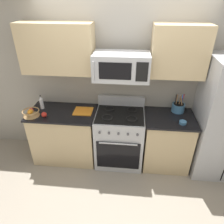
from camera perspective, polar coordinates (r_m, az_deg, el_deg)
name	(u,v)px	position (r m, az deg, el deg)	size (l,w,h in m)	color
ground_plane	(116,189)	(3.32, 1.12, -20.43)	(16.00, 16.00, 0.00)	gray
wall_back	(122,82)	(3.38, 2.78, 8.31)	(8.00, 0.10, 2.60)	#9E998E
counter_left	(65,135)	(3.62, -12.70, -6.15)	(1.06, 0.64, 0.91)	tan
range_oven	(119,137)	(3.46, 2.08, -6.96)	(0.76, 0.68, 1.09)	#B2B5BA
counter_right	(166,141)	(3.52, 14.76, -7.71)	(0.76, 0.64, 0.91)	tan
microwave	(121,66)	(2.91, 2.56, 12.42)	(0.77, 0.44, 0.37)	#B2B5BA
upper_cabinets_left	(57,49)	(3.18, -14.85, 16.54)	(1.05, 0.34, 0.70)	tan
upper_cabinets_right	(179,52)	(3.06, 18.00, 15.55)	(0.75, 0.34, 0.70)	tan
utensil_crock	(178,107)	(3.42, 17.75, 1.27)	(0.20, 0.20, 0.32)	teal
fruit_basket	(31,113)	(3.40, -21.42, -0.14)	(0.26, 0.26, 0.11)	#9E7A4C
apple_loose	(44,115)	(3.30, -18.19, -0.68)	(0.08, 0.08, 0.08)	red
cutting_board	(83,111)	(3.32, -7.92, 0.23)	(0.29, 0.26, 0.02)	orange
bottle_vinegar	(41,103)	(3.52, -18.84, 2.48)	(0.06, 0.06, 0.23)	silver
prep_bowl	(183,122)	(3.16, 18.93, -2.72)	(0.11, 0.11, 0.04)	teal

